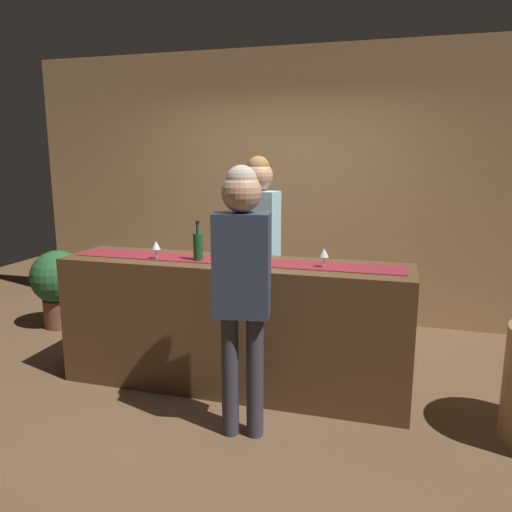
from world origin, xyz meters
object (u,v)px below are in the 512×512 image
object	(u,v)px
wine_bottle_green	(198,246)
bartender	(258,235)
potted_plant_tall	(58,283)
wine_glass_near_customer	(156,246)
wine_glass_far_end	(220,247)
customer_sipping	(242,274)
wine_glass_mid_counter	(324,253)
wine_bottle_amber	(257,248)

from	to	relation	value
wine_bottle_green	bartender	world-z (taller)	bartender
potted_plant_tall	wine_glass_near_customer	bearing A→B (deg)	-29.35
wine_glass_far_end	customer_sipping	world-z (taller)	customer_sipping
wine_glass_near_customer	customer_sipping	bearing A→B (deg)	-32.61
wine_glass_near_customer	bartender	distance (m)	0.92
wine_bottle_green	bartender	xyz separation A→B (m)	(0.29, 0.64, -0.00)
wine_glass_near_customer	wine_glass_mid_counter	size ratio (longest dim) A/B	1.00
wine_glass_near_customer	potted_plant_tall	distance (m)	1.98
wine_glass_near_customer	wine_glass_mid_counter	distance (m)	1.28
potted_plant_tall	wine_glass_mid_counter	bearing A→B (deg)	-16.42
wine_glass_mid_counter	wine_glass_near_customer	bearing A→B (deg)	-177.27
wine_bottle_amber	bartender	xyz separation A→B (m)	(-0.15, 0.58, -0.00)
wine_glass_far_end	bartender	bearing A→B (deg)	77.22
customer_sipping	potted_plant_tall	distance (m)	2.96
wine_glass_mid_counter	wine_bottle_amber	bearing A→B (deg)	175.55
wine_bottle_green	wine_glass_near_customer	world-z (taller)	wine_bottle_green
wine_bottle_green	wine_bottle_amber	distance (m)	0.45
bartender	potted_plant_tall	world-z (taller)	bartender
wine_bottle_green	wine_glass_mid_counter	world-z (taller)	wine_bottle_green
wine_glass_mid_counter	wine_glass_far_end	distance (m)	0.79
customer_sipping	wine_glass_mid_counter	bearing A→B (deg)	46.98
wine_bottle_green	wine_glass_far_end	size ratio (longest dim) A/B	2.10
wine_glass_far_end	customer_sipping	size ratio (longest dim) A/B	0.08
wine_glass_near_customer	customer_sipping	size ratio (longest dim) A/B	0.08
bartender	customer_sipping	bearing A→B (deg)	110.33
bartender	wine_bottle_amber	bearing A→B (deg)	113.97
wine_bottle_amber	wine_glass_far_end	world-z (taller)	wine_bottle_amber
wine_bottle_amber	potted_plant_tall	xyz separation A→B (m)	(-2.40, 0.82, -0.65)
wine_glass_mid_counter	bartender	world-z (taller)	bartender
potted_plant_tall	wine_glass_far_end	bearing A→B (deg)	-21.33
wine_glass_near_customer	potted_plant_tall	world-z (taller)	wine_glass_near_customer
wine_glass_near_customer	wine_glass_far_end	xyz separation A→B (m)	(0.48, 0.09, 0.00)
customer_sipping	bartender	bearing A→B (deg)	92.19
wine_glass_mid_counter	bartender	distance (m)	0.90
wine_glass_far_end	potted_plant_tall	world-z (taller)	wine_glass_far_end
wine_bottle_amber	wine_glass_mid_counter	size ratio (longest dim) A/B	2.10
wine_glass_far_end	potted_plant_tall	distance (m)	2.36
wine_glass_near_customer	customer_sipping	xyz separation A→B (m)	(0.86, -0.55, -0.03)
wine_glass_near_customer	potted_plant_tall	bearing A→B (deg)	150.65
wine_bottle_green	wine_glass_far_end	distance (m)	0.16
wine_bottle_amber	wine_glass_mid_counter	bearing A→B (deg)	-4.45
customer_sipping	potted_plant_tall	world-z (taller)	customer_sipping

